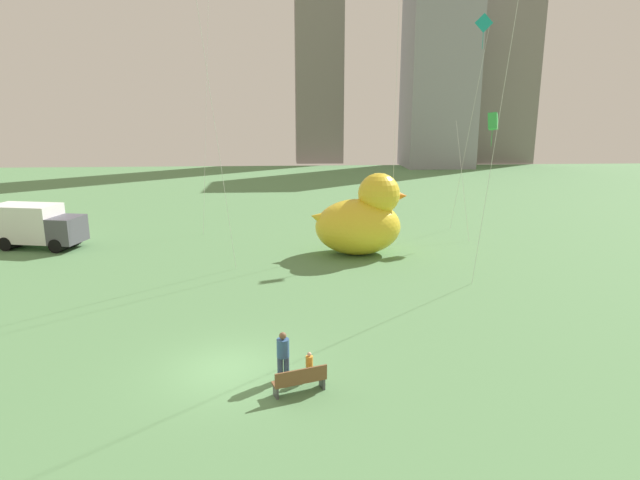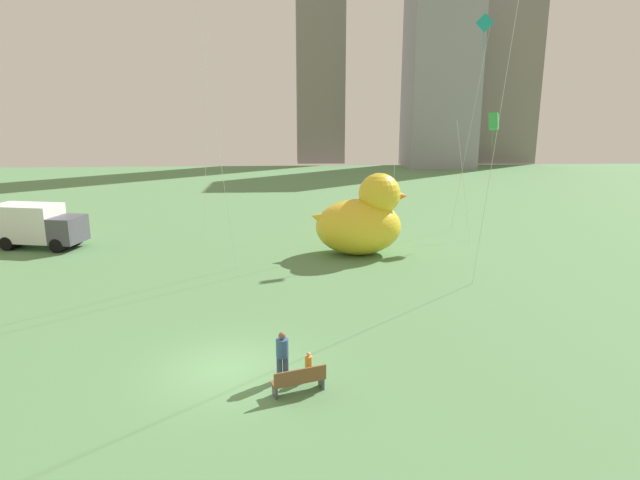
% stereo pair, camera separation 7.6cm
% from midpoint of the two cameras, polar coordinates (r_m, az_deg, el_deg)
% --- Properties ---
extents(ground_plane, '(140.00, 140.00, 0.00)m').
position_cam_midpoint_polar(ground_plane, '(19.62, -9.71, -13.35)').
color(ground_plane, '#578753').
extents(park_bench, '(1.80, 0.98, 0.90)m').
position_cam_midpoint_polar(park_bench, '(17.68, -2.09, -14.60)').
color(park_bench, brown).
rests_on(park_bench, ground).
extents(person_adult, '(0.42, 0.42, 1.71)m').
position_cam_midpoint_polar(person_adult, '(18.32, -3.90, -11.94)').
color(person_adult, '#38476B').
rests_on(person_adult, ground).
extents(person_child, '(0.25, 0.25, 1.01)m').
position_cam_midpoint_polar(person_child, '(18.42, -1.10, -13.09)').
color(person_child, silver).
rests_on(person_child, ground).
extents(giant_inflatable_duck, '(6.14, 3.94, 5.09)m').
position_cam_midpoint_polar(giant_inflatable_duck, '(33.49, 4.53, 2.12)').
color(giant_inflatable_duck, yellow).
rests_on(giant_inflatable_duck, ground).
extents(box_truck, '(6.10, 3.50, 2.85)m').
position_cam_midpoint_polar(box_truck, '(39.68, -27.80, 1.32)').
color(box_truck, white).
rests_on(box_truck, ground).
extents(city_skyline, '(39.54, 17.38, 41.46)m').
position_cam_midpoint_polar(city_skyline, '(93.60, 11.78, 17.82)').
color(city_skyline, gray).
rests_on(city_skyline, ground).
extents(kite_teal, '(2.13, 1.30, 15.25)m').
position_cam_midpoint_polar(kite_teal, '(41.04, 16.98, 20.07)').
color(kite_teal, silver).
rests_on(kite_teal, ground).
extents(kite_green, '(2.44, 3.86, 8.71)m').
position_cam_midpoint_polar(kite_green, '(39.87, 17.99, 11.84)').
color(kite_green, silver).
rests_on(kite_green, ground).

